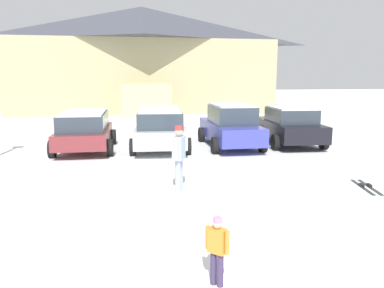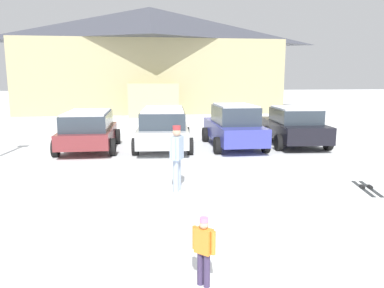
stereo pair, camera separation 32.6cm
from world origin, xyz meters
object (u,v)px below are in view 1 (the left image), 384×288
at_px(ski_lodge, 143,59).
at_px(parked_blue_hatchback, 230,126).
at_px(skier_adult_in_blue_parka, 179,154).
at_px(parked_maroon_van, 85,129).
at_px(parked_black_sedan, 289,125).
at_px(parked_silver_wagon, 160,126).
at_px(pair_of_skis, 366,187).
at_px(skier_child_in_orange_jacket, 217,247).

height_order(ski_lodge, parked_blue_hatchback, ski_lodge).
xyz_separation_m(ski_lodge, skier_adult_in_blue_parka, (0.17, -24.13, -3.47)).
xyz_separation_m(parked_maroon_van, parked_black_sedan, (8.46, 0.10, -0.02)).
bearing_deg(ski_lodge, parked_silver_wagon, -89.57).
height_order(ski_lodge, pair_of_skis, ski_lodge).
bearing_deg(parked_maroon_van, pair_of_skis, -38.77).
height_order(parked_silver_wagon, parked_black_sedan, parked_silver_wagon).
relative_size(parked_maroon_van, parked_silver_wagon, 0.83).
relative_size(ski_lodge, parked_blue_hatchback, 4.80).
bearing_deg(parked_black_sedan, skier_adult_in_blue_parka, -132.65).
xyz_separation_m(parked_maroon_van, skier_adult_in_blue_parka, (2.98, -5.85, 0.10)).
bearing_deg(parked_black_sedan, parked_maroon_van, -179.30).
bearing_deg(pair_of_skis, skier_adult_in_blue_parka, 174.60).
distance_m(parked_black_sedan, skier_adult_in_blue_parka, 8.09).
xyz_separation_m(skier_child_in_orange_jacket, pair_of_skis, (4.89, 3.96, -0.54)).
relative_size(parked_black_sedan, skier_child_in_orange_jacket, 4.50).
xyz_separation_m(ski_lodge, parked_silver_wagon, (0.14, -18.18, -3.53)).
height_order(ski_lodge, parked_silver_wagon, ski_lodge).
distance_m(ski_lodge, skier_adult_in_blue_parka, 24.38).
bearing_deg(parked_blue_hatchback, pair_of_skis, -71.78).
distance_m(parked_black_sedan, pair_of_skis, 6.49).
height_order(skier_child_in_orange_jacket, pair_of_skis, skier_child_in_orange_jacket).
relative_size(parked_maroon_van, skier_child_in_orange_jacket, 4.11).
bearing_deg(parked_silver_wagon, skier_child_in_orange_jacket, -89.94).
bearing_deg(skier_child_in_orange_jacket, parked_silver_wagon, 90.06).
distance_m(parked_maroon_van, pair_of_skis, 10.11).
xyz_separation_m(parked_silver_wagon, parked_blue_hatchback, (2.87, -0.22, -0.00)).
height_order(parked_silver_wagon, parked_blue_hatchback, parked_blue_hatchback).
xyz_separation_m(ski_lodge, parked_blue_hatchback, (3.01, -18.40, -3.53)).
bearing_deg(parked_silver_wagon, parked_black_sedan, -0.01).
distance_m(parked_silver_wagon, skier_adult_in_blue_parka, 5.95).
height_order(parked_blue_hatchback, parked_black_sedan, parked_blue_hatchback).
bearing_deg(parked_black_sedan, skier_child_in_orange_jacket, -117.94).
distance_m(parked_blue_hatchback, parked_black_sedan, 2.66).
distance_m(parked_black_sedan, skier_child_in_orange_jacket, 11.75).
relative_size(parked_silver_wagon, skier_adult_in_blue_parka, 2.95).
distance_m(parked_blue_hatchback, skier_child_in_orange_jacket, 10.55).
relative_size(parked_black_sedan, skier_adult_in_blue_parka, 2.67).
bearing_deg(skier_child_in_orange_jacket, skier_adult_in_blue_parka, 89.73).
bearing_deg(parked_silver_wagon, parked_blue_hatchback, -4.47).
distance_m(ski_lodge, parked_maroon_van, 18.84).
bearing_deg(skier_child_in_orange_jacket, parked_black_sedan, 62.06).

